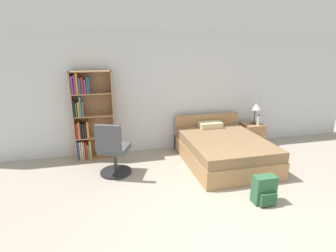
{
  "coord_description": "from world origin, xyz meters",
  "views": [
    {
      "loc": [
        -1.53,
        -2.35,
        2.22
      ],
      "look_at": [
        -0.47,
        1.98,
        0.9
      ],
      "focal_mm": 28.0,
      "sensor_mm": 36.0,
      "label": 1
    }
  ],
  "objects_px": {
    "water_bottle": "(258,120)",
    "backpack_green": "(264,190)",
    "bookshelf": "(88,117)",
    "bed": "(222,149)",
    "office_chair": "(113,152)",
    "nightstand": "(252,134)",
    "table_lamp": "(256,106)"
  },
  "relations": [
    {
      "from": "table_lamp",
      "to": "bookshelf",
      "type": "bearing_deg",
      "value": 178.66
    },
    {
      "from": "bookshelf",
      "to": "water_bottle",
      "type": "bearing_deg",
      "value": -3.24
    },
    {
      "from": "bed",
      "to": "nightstand",
      "type": "xyz_separation_m",
      "value": [
        1.1,
        0.74,
        -0.01
      ]
    },
    {
      "from": "bookshelf",
      "to": "nightstand",
      "type": "bearing_deg",
      "value": -1.55
    },
    {
      "from": "backpack_green",
      "to": "bookshelf",
      "type": "bearing_deg",
      "value": 137.32
    },
    {
      "from": "nightstand",
      "to": "water_bottle",
      "type": "relative_size",
      "value": 2.16
    },
    {
      "from": "bookshelf",
      "to": "backpack_green",
      "type": "height_order",
      "value": "bookshelf"
    },
    {
      "from": "office_chair",
      "to": "table_lamp",
      "type": "bearing_deg",
      "value": 14.14
    },
    {
      "from": "office_chair",
      "to": "backpack_green",
      "type": "relative_size",
      "value": 2.35
    },
    {
      "from": "office_chair",
      "to": "backpack_green",
      "type": "distance_m",
      "value": 2.58
    },
    {
      "from": "water_bottle",
      "to": "backpack_green",
      "type": "bearing_deg",
      "value": -119.18
    },
    {
      "from": "nightstand",
      "to": "water_bottle",
      "type": "bearing_deg",
      "value": -60.47
    },
    {
      "from": "table_lamp",
      "to": "water_bottle",
      "type": "distance_m",
      "value": 0.32
    },
    {
      "from": "bed",
      "to": "office_chair",
      "type": "bearing_deg",
      "value": -177.79
    },
    {
      "from": "water_bottle",
      "to": "office_chair",
      "type": "bearing_deg",
      "value": -168.01
    },
    {
      "from": "bed",
      "to": "water_bottle",
      "type": "relative_size",
      "value": 8.16
    },
    {
      "from": "bookshelf",
      "to": "backpack_green",
      "type": "relative_size",
      "value": 4.22
    },
    {
      "from": "bed",
      "to": "office_chair",
      "type": "relative_size",
      "value": 1.96
    },
    {
      "from": "bed",
      "to": "backpack_green",
      "type": "xyz_separation_m",
      "value": [
        -0.03,
        -1.52,
        -0.07
      ]
    },
    {
      "from": "table_lamp",
      "to": "office_chair",
      "type": "bearing_deg",
      "value": -165.86
    },
    {
      "from": "backpack_green",
      "to": "office_chair",
      "type": "bearing_deg",
      "value": 145.91
    },
    {
      "from": "water_bottle",
      "to": "nightstand",
      "type": "bearing_deg",
      "value": 119.53
    },
    {
      "from": "bookshelf",
      "to": "table_lamp",
      "type": "relative_size",
      "value": 3.5
    },
    {
      "from": "office_chair",
      "to": "bookshelf",
      "type": "bearing_deg",
      "value": 115.12
    },
    {
      "from": "nightstand",
      "to": "backpack_green",
      "type": "distance_m",
      "value": 2.53
    },
    {
      "from": "table_lamp",
      "to": "backpack_green",
      "type": "xyz_separation_m",
      "value": [
        -1.17,
        -2.27,
        -0.73
      ]
    },
    {
      "from": "bed",
      "to": "office_chair",
      "type": "height_order",
      "value": "office_chair"
    },
    {
      "from": "office_chair",
      "to": "nightstand",
      "type": "bearing_deg",
      "value": 14.1
    },
    {
      "from": "bookshelf",
      "to": "bed",
      "type": "height_order",
      "value": "bookshelf"
    },
    {
      "from": "bookshelf",
      "to": "nightstand",
      "type": "distance_m",
      "value": 3.75
    },
    {
      "from": "bed",
      "to": "backpack_green",
      "type": "distance_m",
      "value": 1.52
    },
    {
      "from": "office_chair",
      "to": "water_bottle",
      "type": "xyz_separation_m",
      "value": [
        3.32,
        0.71,
        0.18
      ]
    }
  ]
}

